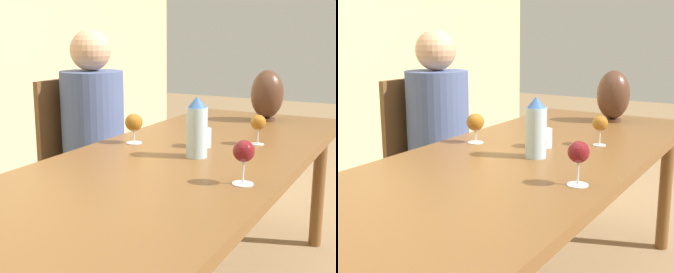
{
  "view_description": "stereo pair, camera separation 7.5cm",
  "coord_description": "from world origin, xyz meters",
  "views": [
    {
      "loc": [
        -1.46,
        -0.79,
        1.19
      ],
      "look_at": [
        -0.01,
        0.0,
        0.82
      ],
      "focal_mm": 50.0,
      "sensor_mm": 36.0,
      "label": 1
    },
    {
      "loc": [
        -1.42,
        -0.86,
        1.19
      ],
      "look_at": [
        -0.01,
        0.0,
        0.82
      ],
      "focal_mm": 50.0,
      "sensor_mm": 36.0,
      "label": 2
    }
  ],
  "objects": [
    {
      "name": "vase",
      "position": [
        1.01,
        -0.06,
        0.87
      ],
      "size": [
        0.18,
        0.18,
        0.28
      ],
      "color": "#4C2D1E",
      "rests_on": "dining_table"
    },
    {
      "name": "water_bottle",
      "position": [
        0.12,
        -0.05,
        0.84
      ],
      "size": [
        0.08,
        0.08,
        0.23
      ],
      "color": "#ADCCD6",
      "rests_on": "dining_table"
    },
    {
      "name": "chair_far",
      "position": [
        0.46,
        0.78,
        0.5
      ],
      "size": [
        0.44,
        0.44,
        0.95
      ],
      "color": "brown",
      "rests_on": "ground_plane"
    },
    {
      "name": "wine_glass_3",
      "position": [
        -0.11,
        -0.32,
        0.83
      ],
      "size": [
        0.07,
        0.07,
        0.14
      ],
      "color": "silver",
      "rests_on": "dining_table"
    },
    {
      "name": "water_tumbler",
      "position": [
        0.28,
        -0.0,
        0.76
      ],
      "size": [
        0.08,
        0.08,
        0.08
      ],
      "color": "silver",
      "rests_on": "dining_table"
    },
    {
      "name": "wine_glass_2",
      "position": [
        0.2,
        0.28,
        0.81
      ],
      "size": [
        0.08,
        0.08,
        0.13
      ],
      "color": "silver",
      "rests_on": "dining_table"
    },
    {
      "name": "dining_table",
      "position": [
        0.0,
        0.0,
        0.66
      ],
      "size": [
        2.47,
        0.87,
        0.72
      ],
      "color": "brown",
      "rests_on": "ground_plane"
    },
    {
      "name": "person_far",
      "position": [
        0.46,
        0.7,
        0.65
      ],
      "size": [
        0.33,
        0.33,
        1.21
      ],
      "color": "#2D2D38",
      "rests_on": "ground_plane"
    },
    {
      "name": "wine_glass_1",
      "position": [
        0.43,
        -0.19,
        0.82
      ],
      "size": [
        0.07,
        0.07,
        0.13
      ],
      "color": "silver",
      "rests_on": "dining_table"
    }
  ]
}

